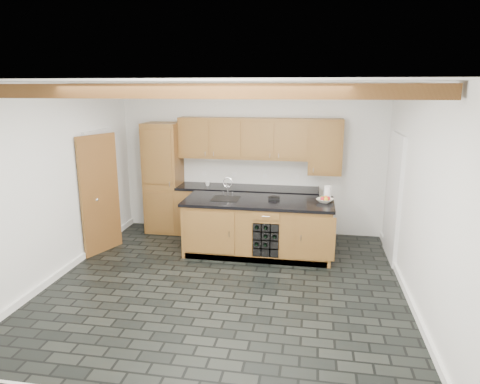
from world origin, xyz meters
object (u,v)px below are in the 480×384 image
object	(u,v)px
island	(258,227)
fruit_bowl	(325,200)
kitchen_scale	(274,198)
paper_towel	(327,193)

from	to	relation	value
island	fruit_bowl	bearing A→B (deg)	3.13
kitchen_scale	paper_towel	bearing A→B (deg)	1.66
paper_towel	island	bearing A→B (deg)	-169.10
kitchen_scale	fruit_bowl	bearing A→B (deg)	-8.66
island	kitchen_scale	distance (m)	0.56
island	fruit_bowl	world-z (taller)	fruit_bowl
paper_towel	fruit_bowl	bearing A→B (deg)	-104.40
paper_towel	kitchen_scale	bearing A→B (deg)	-171.96
island	paper_towel	distance (m)	1.28
island	kitchen_scale	bearing A→B (deg)	20.56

